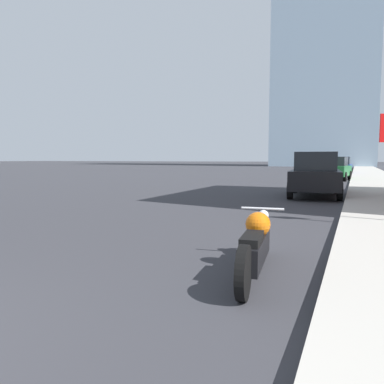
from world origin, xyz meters
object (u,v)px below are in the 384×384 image
Objects in this scene: parked_car_green at (334,169)px; motorcycle at (255,245)px; parked_car_black at (315,175)px; parked_car_blue at (341,166)px.

motorcycle is at bearing -83.53° from parked_car_green.
parked_car_green is at bearing 85.04° from parked_car_black.
parked_car_black is (-0.29, 10.66, 0.49)m from motorcycle.
parked_car_green is at bearing 83.75° from motorcycle.
motorcycle is at bearing -87.98° from parked_car_blue.
parked_car_blue is (0.07, 11.33, 0.03)m from parked_car_green.
parked_car_blue is (-0.15, 34.34, 0.45)m from motorcycle.
parked_car_black is 1.09× the size of parked_car_green.
parked_car_blue reaches higher than parked_car_green.
parked_car_black is at bearing -84.41° from parked_car_green.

